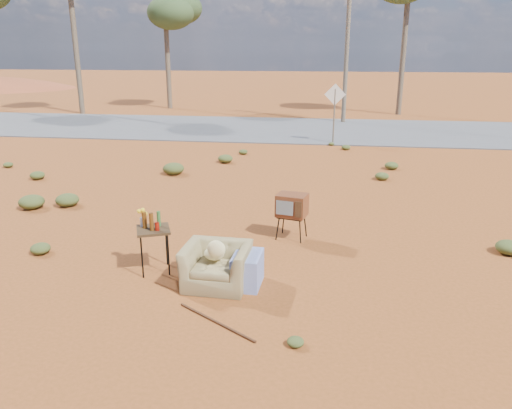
# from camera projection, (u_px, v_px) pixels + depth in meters

# --- Properties ---
(ground) EXTENTS (140.00, 140.00, 0.00)m
(ground) POSITION_uv_depth(u_px,v_px,m) (237.00, 283.00, 7.64)
(ground) COLOR brown
(ground) RESTS_ON ground
(highway) EXTENTS (140.00, 7.00, 0.04)m
(highway) POSITION_uv_depth(u_px,v_px,m) (298.00, 129.00, 21.79)
(highway) COLOR #565659
(highway) RESTS_ON ground
(armchair) EXTENTS (1.17, 0.73, 0.85)m
(armchair) POSITION_uv_depth(u_px,v_px,m) (222.00, 261.00, 7.46)
(armchair) COLOR olive
(armchair) RESTS_ON ground
(tv_unit) EXTENTS (0.62, 0.54, 0.86)m
(tv_unit) POSITION_uv_depth(u_px,v_px,m) (292.00, 206.00, 9.24)
(tv_unit) COLOR black
(tv_unit) RESTS_ON ground
(side_table) EXTENTS (0.66, 0.66, 1.02)m
(side_table) POSITION_uv_depth(u_px,v_px,m) (151.00, 227.00, 7.85)
(side_table) COLOR #392814
(side_table) RESTS_ON ground
(rusty_bar) EXTENTS (1.18, 0.81, 0.04)m
(rusty_bar) POSITION_uv_depth(u_px,v_px,m) (216.00, 322.00, 6.53)
(rusty_bar) COLOR #4F2B15
(rusty_bar) RESTS_ON ground
(road_sign) EXTENTS (0.78, 0.06, 2.19)m
(road_sign) POSITION_uv_depth(u_px,v_px,m) (335.00, 103.00, 18.31)
(road_sign) COLOR brown
(road_sign) RESTS_ON ground
(eucalyptus_near_left) EXTENTS (3.20, 3.20, 6.60)m
(eucalyptus_near_left) POSITION_uv_depth(u_px,v_px,m) (165.00, 10.00, 27.84)
(eucalyptus_near_left) COLOR brown
(eucalyptus_near_left) RESTS_ON ground
(utility_pole_center) EXTENTS (1.40, 0.20, 8.00)m
(utility_pole_center) POSITION_uv_depth(u_px,v_px,m) (348.00, 31.00, 22.63)
(utility_pole_center) COLOR brown
(utility_pole_center) RESTS_ON ground
(scrub_patch) EXTENTS (17.49, 8.07, 0.33)m
(scrub_patch) POSITION_uv_depth(u_px,v_px,m) (236.00, 193.00, 11.87)
(scrub_patch) COLOR #3F4A20
(scrub_patch) RESTS_ON ground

